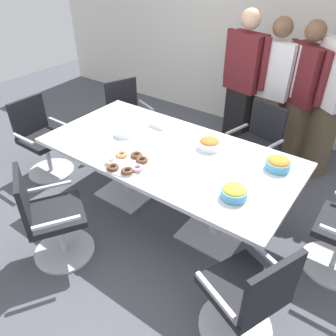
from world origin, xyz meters
The scene contains 18 objects.
ground_plane centered at (0.00, 0.00, -0.01)m, with size 10.00×10.00×0.01m, color #4C4F56.
back_wall centered at (0.00, 2.40, 1.40)m, with size 8.00×0.10×2.80m, color white.
conference_table centered at (0.00, 0.00, 0.63)m, with size 2.40×1.20×0.75m.
office_chair_0 centered at (-0.47, -1.06, 0.41)m, with size 0.74×0.74×0.91m.
office_chair_1 centered at (1.21, -0.77, 0.41)m, with size 0.71×0.71×0.91m.
office_chair_3 centered at (0.45, 1.06, 0.41)m, with size 0.66×0.66×0.91m.
office_chair_4 centered at (-1.21, 0.77, 0.41)m, with size 0.70×0.70×0.91m.
office_chair_5 centered at (-1.65, -0.26, 0.41)m, with size 0.54×0.54×0.91m.
person_standing_0 centered at (-0.03, 1.60, 0.93)m, with size 0.61×0.31×1.77m.
person_standing_1 centered at (0.33, 1.66, 0.89)m, with size 0.61×0.26×1.71m.
person_standing_2 centered at (0.67, 1.68, 0.89)m, with size 0.56×0.42×1.72m.
person_standing_3 centered at (0.98, 1.64, 0.96)m, with size 0.53×0.45×1.83m.
snack_bowl_chips_orange centered at (0.94, 0.31, 0.80)m, with size 0.21×0.21×0.11m.
snack_bowl_pretzels centered at (0.29, 0.26, 0.80)m, with size 0.21×0.21×0.11m.
snack_bowl_chips_yellow centered at (0.81, -0.26, 0.80)m, with size 0.21×0.21×0.11m.
donut_platter centered at (-0.15, -0.41, 0.77)m, with size 0.38×0.38×0.04m.
plate_stack centered at (-0.53, -0.03, 0.77)m, with size 0.19×0.19×0.05m.
napkin_pile centered at (-0.36, 0.37, 0.78)m, with size 0.20×0.20×0.06m, color white.
Camera 1 is at (1.56, -2.15, 2.37)m, focal length 35.49 mm.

